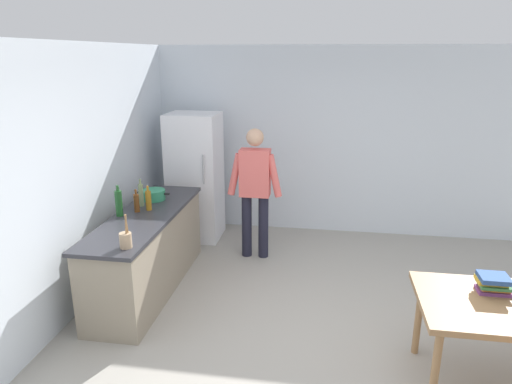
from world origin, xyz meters
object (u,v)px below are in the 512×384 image
object	(u,v)px
bottle_vinegar_tall	(141,195)
person	(255,185)
bottle_beer_brown	(137,203)
book_stack	(493,283)
bottle_oil_amber	(148,200)
refrigerator	(195,177)
cooking_pot	(153,195)
bottle_wine_green	(119,203)
dining_table	(512,313)
utensil_jar	(126,239)

from	to	relation	value
bottle_vinegar_tall	person	bearing A→B (deg)	33.57
bottle_beer_brown	book_stack	world-z (taller)	bottle_beer_brown
bottle_vinegar_tall	bottle_beer_brown	xyz separation A→B (m)	(0.03, -0.20, -0.03)
person	bottle_oil_amber	world-z (taller)	person
refrigerator	cooking_pot	bearing A→B (deg)	-100.07
bottle_oil_amber	bottle_beer_brown	bearing A→B (deg)	-141.96
bottle_vinegar_tall	bottle_oil_amber	distance (m)	0.18
cooking_pot	bottle_wine_green	distance (m)	0.63
cooking_pot	bottle_vinegar_tall	size ratio (longest dim) A/B	1.25
refrigerator	book_stack	bearing A→B (deg)	-38.51
bottle_wine_green	book_stack	world-z (taller)	bottle_wine_green
cooking_pot	bottle_beer_brown	bearing A→B (deg)	-92.13
bottle_oil_amber	bottle_wine_green	bearing A→B (deg)	-136.08
book_stack	bottle_oil_amber	bearing A→B (deg)	161.93
person	dining_table	size ratio (longest dim) A/B	1.21
dining_table	bottle_oil_amber	bearing A→B (deg)	160.06
refrigerator	person	distance (m)	1.10
cooking_pot	bottle_beer_brown	xyz separation A→B (m)	(-0.02, -0.45, 0.05)
refrigerator	utensil_jar	size ratio (longest dim) A/B	5.62
bottle_wine_green	bottle_beer_brown	xyz separation A→B (m)	(0.13, 0.15, -0.04)
bottle_wine_green	bottle_beer_brown	size ratio (longest dim) A/B	1.31
bottle_wine_green	book_stack	size ratio (longest dim) A/B	1.26
bottle_beer_brown	dining_table	bearing A→B (deg)	-18.18
utensil_jar	bottle_beer_brown	size ratio (longest dim) A/B	1.23
person	bottle_beer_brown	xyz separation A→B (m)	(-1.16, -0.99, 0.03)
bottle_vinegar_tall	bottle_beer_brown	distance (m)	0.21
utensil_jar	bottle_beer_brown	xyz separation A→B (m)	(-0.30, 0.94, 0.03)
dining_table	refrigerator	bearing A→B (deg)	140.71
person	dining_table	world-z (taller)	person
dining_table	bottle_beer_brown	size ratio (longest dim) A/B	5.38
bottle_wine_green	person	bearing A→B (deg)	41.38
refrigerator	dining_table	xyz separation A→B (m)	(3.30, -2.70, -0.23)
person	bottle_vinegar_tall	world-z (taller)	person
utensil_jar	book_stack	bearing A→B (deg)	-1.03
bottle_vinegar_tall	bottle_oil_amber	bearing A→B (deg)	-41.78
dining_table	cooking_pot	xyz separation A→B (m)	(-3.49, 1.60, 0.29)
bottle_wine_green	book_stack	distance (m)	3.64
bottle_oil_amber	bottle_wine_green	distance (m)	0.33
bottle_oil_amber	book_stack	size ratio (longest dim) A/B	1.04
bottle_vinegar_tall	book_stack	size ratio (longest dim) A/B	1.18
book_stack	cooking_pot	bearing A→B (deg)	156.89
refrigerator	book_stack	world-z (taller)	refrigerator
refrigerator	bottle_oil_amber	distance (m)	1.47
person	bottle_oil_amber	xyz separation A→B (m)	(-1.06, -0.91, 0.04)
refrigerator	utensil_jar	xyz separation A→B (m)	(0.09, -2.48, 0.08)
bottle_wine_green	bottle_beer_brown	bearing A→B (deg)	47.84
utensil_jar	book_stack	size ratio (longest dim) A/B	1.18
refrigerator	utensil_jar	bearing A→B (deg)	-88.04
utensil_jar	bottle_vinegar_tall	distance (m)	1.19
cooking_pot	bottle_beer_brown	distance (m)	0.45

